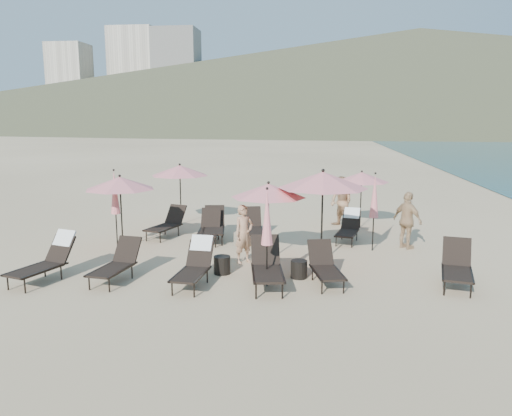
# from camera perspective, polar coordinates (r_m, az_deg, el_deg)

# --- Properties ---
(ground) EXTENTS (800.00, 800.00, 0.00)m
(ground) POSITION_cam_1_polar(r_m,az_deg,el_deg) (11.79, 2.74, -8.40)
(ground) COLOR #D6BA8C
(ground) RESTS_ON ground
(volcanic_headland) EXTENTS (690.00, 690.00, 55.00)m
(volcanic_headland) POSITION_cam_1_polar(r_m,az_deg,el_deg) (322.42, 19.92, 13.71)
(volcanic_headland) COLOR brown
(volcanic_headland) RESTS_ON ground
(hotel_skyline) EXTENTS (109.00, 82.00, 55.00)m
(hotel_skyline) POSITION_cam_1_polar(r_m,az_deg,el_deg) (298.41, -12.12, 13.97)
(hotel_skyline) COLOR beige
(hotel_skyline) RESTS_ON ground
(lounger_0) EXTENTS (1.11, 1.83, 1.08)m
(lounger_0) POSITION_cam_1_polar(r_m,az_deg,el_deg) (12.72, -22.80, -5.39)
(lounger_0) COLOR black
(lounger_0) RESTS_ON ground
(lounger_1) EXTENTS (0.85, 1.67, 0.92)m
(lounger_1) POSITION_cam_1_polar(r_m,az_deg,el_deg) (12.16, -15.64, -6.07)
(lounger_1) COLOR black
(lounger_1) RESTS_ON ground
(lounger_2) EXTENTS (0.72, 1.67, 1.01)m
(lounger_2) POSITION_cam_1_polar(r_m,az_deg,el_deg) (11.55, -7.01, -6.34)
(lounger_2) COLOR black
(lounger_2) RESTS_ON ground
(lounger_3) EXTENTS (0.95, 1.86, 1.02)m
(lounger_3) POSITION_cam_1_polar(r_m,az_deg,el_deg) (11.35, 1.24, -6.59)
(lounger_3) COLOR black
(lounger_3) RESTS_ON ground
(lounger_4) EXTENTS (0.91, 1.63, 0.89)m
(lounger_4) POSITION_cam_1_polar(r_m,az_deg,el_deg) (11.66, 7.91, -6.57)
(lounger_4) COLOR black
(lounger_4) RESTS_ON ground
(lounger_5) EXTENTS (1.00, 1.79, 0.97)m
(lounger_5) POSITION_cam_1_polar(r_m,az_deg,el_deg) (12.27, 21.99, -6.19)
(lounger_5) COLOR black
(lounger_5) RESTS_ON ground
(lounger_6) EXTENTS (1.08, 1.75, 0.94)m
(lounger_6) POSITION_cam_1_polar(r_m,az_deg,el_deg) (16.23, -10.13, -1.74)
(lounger_6) COLOR black
(lounger_6) RESTS_ON ground
(lounger_7) EXTENTS (0.91, 1.78, 0.98)m
(lounger_7) POSITION_cam_1_polar(r_m,az_deg,el_deg) (15.67, -4.83, -1.98)
(lounger_7) COLOR black
(lounger_7) RESTS_ON ground
(lounger_8) EXTENTS (0.78, 1.68, 0.94)m
(lounger_8) POSITION_cam_1_polar(r_m,az_deg,el_deg) (15.45, -5.36, -2.23)
(lounger_8) COLOR black
(lounger_8) RESTS_ON ground
(lounger_9) EXTENTS (0.92, 1.74, 0.95)m
(lounger_9) POSITION_cam_1_polar(r_m,az_deg,el_deg) (15.56, -0.41, -2.08)
(lounger_9) COLOR black
(lounger_9) RESTS_ON ground
(lounger_10) EXTENTS (0.90, 1.62, 0.96)m
(lounger_10) POSITION_cam_1_polar(r_m,az_deg,el_deg) (15.69, 10.56, -2.10)
(lounger_10) COLOR black
(lounger_10) RESTS_ON ground
(umbrella_open_0) EXTENTS (2.02, 2.02, 2.17)m
(umbrella_open_0) POSITION_cam_1_polar(r_m,az_deg,el_deg) (14.90, -15.29, 2.76)
(umbrella_open_0) COLOR black
(umbrella_open_0) RESTS_ON ground
(umbrella_open_1) EXTENTS (1.99, 1.99, 2.14)m
(umbrella_open_1) POSITION_cam_1_polar(r_m,az_deg,el_deg) (13.07, 1.43, 2.01)
(umbrella_open_1) COLOR black
(umbrella_open_1) RESTS_ON ground
(umbrella_open_2) EXTENTS (2.32, 2.32, 2.50)m
(umbrella_open_2) POSITION_cam_1_polar(r_m,az_deg,el_deg) (12.84, 7.65, 3.19)
(umbrella_open_2) COLOR black
(umbrella_open_2) RESTS_ON ground
(umbrella_open_3) EXTENTS (2.04, 2.04, 2.19)m
(umbrella_open_3) POSITION_cam_1_polar(r_m,az_deg,el_deg) (17.88, -8.70, 4.26)
(umbrella_open_3) COLOR black
(umbrella_open_3) RESTS_ON ground
(umbrella_open_4) EXTENTS (1.86, 1.86, 2.00)m
(umbrella_open_4) POSITION_cam_1_polar(r_m,az_deg,el_deg) (17.48, 11.98, 3.47)
(umbrella_open_4) COLOR black
(umbrella_open_4) RESTS_ON ground
(umbrella_closed_0) EXTENTS (0.27, 0.27, 2.27)m
(umbrella_closed_0) POSITION_cam_1_polar(r_m,az_deg,el_deg) (11.07, 1.26, -1.15)
(umbrella_closed_0) COLOR black
(umbrella_closed_0) RESTS_ON ground
(umbrella_closed_1) EXTENTS (0.27, 0.27, 2.27)m
(umbrella_closed_1) POSITION_cam_1_polar(r_m,az_deg,el_deg) (14.51, 13.39, 1.29)
(umbrella_closed_1) COLOR black
(umbrella_closed_1) RESTS_ON ground
(umbrella_closed_2) EXTENTS (0.27, 0.27, 2.31)m
(umbrella_closed_2) POSITION_cam_1_polar(r_m,az_deg,el_deg) (15.14, -15.84, 1.67)
(umbrella_closed_2) COLOR black
(umbrella_closed_2) RESTS_ON ground
(side_table_0) EXTENTS (0.42, 0.42, 0.44)m
(side_table_0) POSITION_cam_1_polar(r_m,az_deg,el_deg) (12.32, -3.90, -6.51)
(side_table_0) COLOR black
(side_table_0) RESTS_ON ground
(side_table_1) EXTENTS (0.40, 0.40, 0.43)m
(side_table_1) POSITION_cam_1_polar(r_m,az_deg,el_deg) (12.02, 4.92, -6.98)
(side_table_1) COLOR black
(side_table_1) RESTS_ON ground
(beachgoer_a) EXTENTS (0.66, 0.65, 1.54)m
(beachgoer_a) POSITION_cam_1_polar(r_m,az_deg,el_deg) (13.08, -1.39, -2.99)
(beachgoer_a) COLOR #AB7D5C
(beachgoer_a) RESTS_ON ground
(beachgoer_b) EXTENTS (1.06, 1.09, 1.78)m
(beachgoer_b) POSITION_cam_1_polar(r_m,az_deg,el_deg) (17.61, 9.70, 0.70)
(beachgoer_b) COLOR #9D7451
(beachgoer_b) RESTS_ON ground
(beachgoer_c) EXTENTS (0.95, 1.01, 1.68)m
(beachgoer_c) POSITION_cam_1_polar(r_m,az_deg,el_deg) (15.13, 16.92, -1.37)
(beachgoer_c) COLOR tan
(beachgoer_c) RESTS_ON ground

